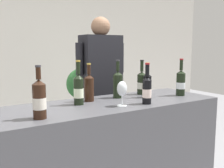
{
  "coord_description": "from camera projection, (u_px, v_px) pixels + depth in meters",
  "views": [
    {
      "loc": [
        -0.93,
        -1.74,
        1.41
      ],
      "look_at": [
        0.16,
        0.0,
        1.12
      ],
      "focal_mm": 41.78,
      "sensor_mm": 36.0,
      "label": 1
    }
  ],
  "objects": [
    {
      "name": "wine_bottle_0",
      "position": [
        147.0,
        85.0,
        2.29
      ],
      "size": [
        0.07,
        0.07,
        0.31
      ],
      "color": "black",
      "rests_on": "counter"
    },
    {
      "name": "wine_bottle_5",
      "position": [
        79.0,
        89.0,
        2.0
      ],
      "size": [
        0.08,
        0.08,
        0.34
      ],
      "color": "black",
      "rests_on": "counter"
    },
    {
      "name": "wine_bottle_8",
      "position": [
        142.0,
        83.0,
        2.45
      ],
      "size": [
        0.08,
        0.08,
        0.32
      ],
      "color": "black",
      "rests_on": "counter"
    },
    {
      "name": "wine_bottle_2",
      "position": [
        39.0,
        99.0,
        1.6
      ],
      "size": [
        0.08,
        0.08,
        0.33
      ],
      "color": "black",
      "rests_on": "counter"
    },
    {
      "name": "wine_bottle_1",
      "position": [
        89.0,
        87.0,
        2.13
      ],
      "size": [
        0.08,
        0.08,
        0.31
      ],
      "color": "black",
      "rests_on": "counter"
    },
    {
      "name": "wine_bottle_7",
      "position": [
        147.0,
        89.0,
        2.03
      ],
      "size": [
        0.07,
        0.07,
        0.32
      ],
      "color": "black",
      "rests_on": "counter"
    },
    {
      "name": "wall_back",
      "position": [
        17.0,
        48.0,
        4.13
      ],
      "size": [
        8.0,
        0.1,
        2.8
      ],
      "primitive_type": "cube",
      "color": "beige",
      "rests_on": "ground_plane"
    },
    {
      "name": "potted_shrub",
      "position": [
        85.0,
        100.0,
        3.4
      ],
      "size": [
        0.5,
        0.55,
        1.2
      ],
      "color": "brown",
      "rests_on": "ground_plane"
    },
    {
      "name": "person_server",
      "position": [
        101.0,
        99.0,
        2.87
      ],
      "size": [
        0.58,
        0.24,
        1.74
      ],
      "color": "black",
      "rests_on": "ground_plane"
    },
    {
      "name": "wine_bottle_4",
      "position": [
        118.0,
        84.0,
        2.27
      ],
      "size": [
        0.08,
        0.08,
        0.33
      ],
      "color": "black",
      "rests_on": "counter"
    },
    {
      "name": "wine_glass",
      "position": [
        122.0,
        90.0,
        1.95
      ],
      "size": [
        0.08,
        0.08,
        0.19
      ],
      "color": "silver",
      "rests_on": "counter"
    },
    {
      "name": "wine_bottle_6",
      "position": [
        181.0,
        83.0,
        2.39
      ],
      "size": [
        0.08,
        0.08,
        0.34
      ],
      "color": "black",
      "rests_on": "counter"
    },
    {
      "name": "counter",
      "position": [
        95.0,
        165.0,
        2.08
      ],
      "size": [
        2.13,
        0.63,
        0.97
      ],
      "primitive_type": "cube",
      "color": "#4C4C51",
      "rests_on": "ground_plane"
    }
  ]
}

